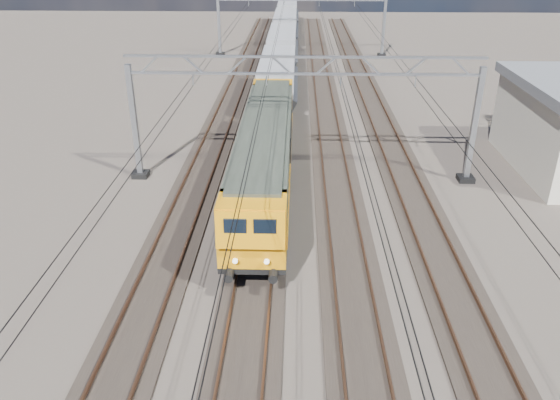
{
  "coord_description": "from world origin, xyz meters",
  "views": [
    {
      "loc": [
        -0.33,
        -25.27,
        12.91
      ],
      "look_at": [
        -1.02,
        -3.79,
        2.4
      ],
      "focal_mm": 35.0,
      "sensor_mm": 36.0,
      "label": 1
    }
  ],
  "objects_px": {
    "catenary_gantry_far": "(301,21)",
    "locomotive": "(266,151)",
    "hopper_wagon_mid": "(282,45)",
    "hopper_wagon_fourth": "(288,11)",
    "hopper_wagon_lead": "(277,76)",
    "hopper_wagon_third": "(285,25)",
    "catenary_gantry_mid": "(303,114)"
  },
  "relations": [
    {
      "from": "catenary_gantry_far",
      "to": "locomotive",
      "type": "relative_size",
      "value": 0.94
    },
    {
      "from": "locomotive",
      "to": "hopper_wagon_mid",
      "type": "bearing_deg",
      "value": 90.0
    },
    {
      "from": "hopper_wagon_mid",
      "to": "hopper_wagon_fourth",
      "type": "bearing_deg",
      "value": 90.0
    },
    {
      "from": "hopper_wagon_lead",
      "to": "hopper_wagon_mid",
      "type": "distance_m",
      "value": 14.2
    },
    {
      "from": "hopper_wagon_mid",
      "to": "hopper_wagon_lead",
      "type": "bearing_deg",
      "value": -90.0
    },
    {
      "from": "hopper_wagon_lead",
      "to": "hopper_wagon_third",
      "type": "xyz_separation_m",
      "value": [
        0.0,
        28.4,
        0.0
      ]
    },
    {
      "from": "catenary_gantry_mid",
      "to": "hopper_wagon_fourth",
      "type": "relative_size",
      "value": 1.53
    },
    {
      "from": "catenary_gantry_far",
      "to": "hopper_wagon_lead",
      "type": "xyz_separation_m",
      "value": [
        -2.0,
        -19.88,
        -1.67
      ]
    },
    {
      "from": "locomotive",
      "to": "hopper_wagon_mid",
      "type": "xyz_separation_m",
      "value": [
        -0.0,
        31.9,
        -0.09
      ]
    },
    {
      "from": "locomotive",
      "to": "hopper_wagon_fourth",
      "type": "bearing_deg",
      "value": 90.0
    },
    {
      "from": "catenary_gantry_far",
      "to": "hopper_wagon_fourth",
      "type": "bearing_deg",
      "value": 95.03
    },
    {
      "from": "catenary_gantry_mid",
      "to": "hopper_wagon_mid",
      "type": "bearing_deg",
      "value": 93.78
    },
    {
      "from": "catenary_gantry_mid",
      "to": "catenary_gantry_far",
      "type": "bearing_deg",
      "value": 90.0
    },
    {
      "from": "catenary_gantry_mid",
      "to": "hopper_wagon_mid",
      "type": "height_order",
      "value": "catenary_gantry_mid"
    },
    {
      "from": "catenary_gantry_mid",
      "to": "locomotive",
      "type": "relative_size",
      "value": 0.94
    },
    {
      "from": "catenary_gantry_mid",
      "to": "hopper_wagon_third",
      "type": "height_order",
      "value": "catenary_gantry_mid"
    },
    {
      "from": "catenary_gantry_far",
      "to": "hopper_wagon_third",
      "type": "height_order",
      "value": "catenary_gantry_far"
    },
    {
      "from": "catenary_gantry_mid",
      "to": "hopper_wagon_lead",
      "type": "xyz_separation_m",
      "value": [
        -2.0,
        16.12,
        -1.67
      ]
    },
    {
      "from": "hopper_wagon_mid",
      "to": "hopper_wagon_third",
      "type": "distance_m",
      "value": 14.2
    },
    {
      "from": "locomotive",
      "to": "hopper_wagon_lead",
      "type": "relative_size",
      "value": 1.62
    },
    {
      "from": "hopper_wagon_mid",
      "to": "hopper_wagon_third",
      "type": "bearing_deg",
      "value": 90.0
    },
    {
      "from": "hopper_wagon_lead",
      "to": "hopper_wagon_mid",
      "type": "relative_size",
      "value": 1.0
    },
    {
      "from": "hopper_wagon_lead",
      "to": "catenary_gantry_mid",
      "type": "bearing_deg",
      "value": -82.92
    },
    {
      "from": "hopper_wagon_third",
      "to": "hopper_wagon_fourth",
      "type": "xyz_separation_m",
      "value": [
        0.0,
        14.2,
        0.0
      ]
    },
    {
      "from": "hopper_wagon_third",
      "to": "hopper_wagon_lead",
      "type": "bearing_deg",
      "value": -90.0
    },
    {
      "from": "catenary_gantry_mid",
      "to": "hopper_wagon_lead",
      "type": "bearing_deg",
      "value": 97.08
    },
    {
      "from": "locomotive",
      "to": "hopper_wagon_third",
      "type": "xyz_separation_m",
      "value": [
        -0.0,
        46.1,
        -0.09
      ]
    },
    {
      "from": "locomotive",
      "to": "hopper_wagon_fourth",
      "type": "relative_size",
      "value": 1.62
    },
    {
      "from": "catenary_gantry_mid",
      "to": "catenary_gantry_far",
      "type": "height_order",
      "value": "same"
    },
    {
      "from": "catenary_gantry_far",
      "to": "locomotive",
      "type": "bearing_deg",
      "value": -93.05
    },
    {
      "from": "hopper_wagon_lead",
      "to": "locomotive",
      "type": "bearing_deg",
      "value": -90.0
    },
    {
      "from": "hopper_wagon_lead",
      "to": "hopper_wagon_fourth",
      "type": "distance_m",
      "value": 42.6
    }
  ]
}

